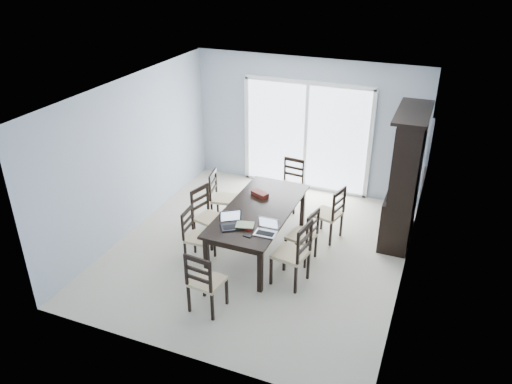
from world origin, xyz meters
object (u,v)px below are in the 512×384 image
Objects in this scene: china_hutch at (405,179)px; game_box at (260,194)px; chair_left_mid at (205,209)px; chair_end_near at (203,277)px; chair_right_far at (333,208)px; hot_tub at (291,143)px; chair_right_near at (297,248)px; chair_end_far at (292,178)px; chair_left_near at (194,230)px; dining_table at (259,213)px; chair_right_mid at (307,231)px; laptop_dark at (232,224)px; chair_left_far at (219,191)px; cell_phone at (247,236)px; laptop_silver at (265,231)px.

game_box is at bearing -158.70° from china_hutch.
chair_left_mid is 1.81m from chair_end_near.
game_box is (-1.15, -0.34, 0.21)m from chair_right_far.
hot_tub is (-0.48, 3.07, -0.28)m from game_box.
chair_right_near is 2.40m from chair_end_far.
chair_left_near is 1.27m from game_box.
dining_table is 0.81m from chair_right_mid.
china_hutch is at bearing 7.70° from laptop_dark.
china_hutch reaches higher than chair_end_near.
chair_left_far is at bearing 89.09° from laptop_dark.
chair_left_mid is at bearing 107.34° from laptop_dark.
chair_left_far is at bearing 165.35° from game_box.
cell_phone is 0.43× the size of game_box.
hot_tub is (-2.65, 2.22, -0.57)m from china_hutch.
chair_end_far reaches higher than laptop_silver.
china_hutch reaches higher than cell_phone.
dining_table is 2.41m from china_hutch.
chair_left_near is 0.92× the size of chair_left_mid.
game_box is at bearing 65.35° from chair_left_far.
hot_tub is at bearing 140.06° from china_hutch.
chair_right_near is at bearing 86.41° from chair_left_near.
chair_right_far is 1.21m from game_box.
cell_phone is (-1.87, -2.07, -0.31)m from china_hutch.
chair_left_far is 1.00× the size of chair_end_far.
chair_right_near is at bearing 0.95° from laptop_silver.
dining_table is at bearing 124.80° from chair_left_near.
chair_left_near is 1.00m from cell_phone.
chair_right_far is at bearing 69.84° from cell_phone.
chair_left_far is 2.00m from chair_right_far.
game_box is at bearing 76.56° from chair_right_mid.
cell_phone is at bearing 114.18° from chair_right_near.
chair_left_mid reaches higher than hot_tub.
chair_end_near is (-2.13, -2.94, -0.50)m from china_hutch.
chair_right_near is 1.09× the size of chair_end_far.
chair_right_near is 1.39m from chair_right_far.
hot_tub is at bearing 162.66° from chair_left_far.
chair_right_far is 3.89× the size of game_box.
chair_end_near is (-0.94, -1.05, -0.05)m from chair_right_near.
hot_tub is at bearing 108.70° from cell_phone.
chair_right_far is (0.21, 0.77, 0.04)m from chair_right_mid.
china_hutch is 5.61× the size of laptop_dark.
chair_right_near reaches higher than dining_table.
chair_left_near reaches higher than laptop_silver.
chair_right_near is at bearing -122.15° from china_hutch.
chair_left_near is 0.86× the size of chair_right_near.
chair_right_far is (1.00, 0.74, -0.09)m from dining_table.
laptop_dark is at bearing -90.35° from game_box.
chair_right_mid is 8.44× the size of cell_phone.
chair_left_near is 0.71m from laptop_dark.
chair_end_far is 0.52× the size of hot_tub.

